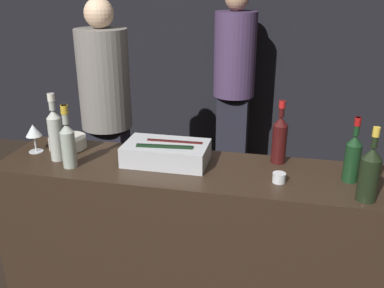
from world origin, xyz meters
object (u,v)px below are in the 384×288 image
red_wine_bottle_tall (280,138)px  champagne_bottle (370,172)px  white_wine_bottle (55,132)px  person_in_hoodie (106,105)px  ice_bin_with_bottles (167,152)px  bowl_white (68,142)px  red_wine_bottle_burgundy (353,156)px  person_blond_tee (234,77)px  rose_wine_bottle (68,142)px  wine_glass (33,131)px  candle_votive (279,178)px

red_wine_bottle_tall → champagne_bottle: bearing=-40.6°
white_wine_bottle → person_in_hoodie: size_ratio=0.21×
ice_bin_with_bottles → bowl_white: 0.61m
red_wine_bottle_burgundy → person_blond_tee: bearing=112.3°
bowl_white → person_blond_tee: person_blond_tee is taller
rose_wine_bottle → person_in_hoodie: 1.12m
bowl_white → wine_glass: wine_glass is taller
candle_votive → red_wine_bottle_burgundy: red_wine_bottle_burgundy is taller
candle_votive → person_in_hoodie: person_in_hoodie is taller
bowl_white → person_in_hoodie: 0.85m
wine_glass → person_blond_tee: person_blond_tee is taller
ice_bin_with_bottles → person_blond_tee: 1.92m
person_in_hoodie → white_wine_bottle: bearing=150.4°
red_wine_bottle_tall → bowl_white: bearing=-177.6°
white_wine_bottle → bowl_white: bearing=100.3°
white_wine_bottle → red_wine_bottle_tall: white_wine_bottle is taller
person_blond_tee → white_wine_bottle: bearing=51.8°
wine_glass → bowl_white: bearing=33.2°
ice_bin_with_bottles → champagne_bottle: 0.98m
red_wine_bottle_burgundy → person_blond_tee: person_blond_tee is taller
wine_glass → person_blond_tee: (0.86, 1.93, -0.08)m
red_wine_bottle_burgundy → bowl_white: bearing=176.2°
wine_glass → person_in_hoodie: 0.95m
red_wine_bottle_burgundy → person_in_hoodie: bearing=150.1°
champagne_bottle → candle_votive: bearing=166.1°
person_in_hoodie → red_wine_bottle_tall: bearing=-160.0°
ice_bin_with_bottles → white_wine_bottle: bearing=-171.5°
ice_bin_with_bottles → champagne_bottle: bearing=-12.0°
wine_glass → rose_wine_bottle: rose_wine_bottle is taller
person_in_hoodie → wine_glass: bearing=140.5°
candle_votive → rose_wine_bottle: size_ratio=0.19×
rose_wine_bottle → person_blond_tee: (0.58, 2.07, -0.09)m
rose_wine_bottle → person_blond_tee: bearing=74.4°
person_in_hoodie → person_blond_tee: (0.85, 0.99, 0.04)m
candle_votive → red_wine_bottle_burgundy: 0.35m
ice_bin_with_bottles → red_wine_bottle_tall: size_ratio=1.29×
ice_bin_with_bottles → champagne_bottle: (0.95, -0.20, 0.07)m
red_wine_bottle_burgundy → rose_wine_bottle: (-1.37, -0.14, 0.01)m
ice_bin_with_bottles → candle_votive: size_ratio=6.85×
champagne_bottle → red_wine_bottle_burgundy: bearing=104.2°
red_wine_bottle_burgundy → rose_wine_bottle: rose_wine_bottle is taller
bowl_white → person_blond_tee: (0.72, 1.84, 0.01)m
red_wine_bottle_tall → champagne_bottle: size_ratio=1.00×
red_wine_bottle_tall → rose_wine_bottle: bearing=-164.6°
ice_bin_with_bottles → person_blond_tee: person_blond_tee is taller
wine_glass → white_wine_bottle: size_ratio=0.44×
wine_glass → red_wine_bottle_tall: (1.32, 0.14, 0.02)m
bowl_white → rose_wine_bottle: 0.29m
wine_glass → red_wine_bottle_burgundy: size_ratio=0.50×
bowl_white → red_wine_bottle_burgundy: (1.51, -0.10, 0.09)m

